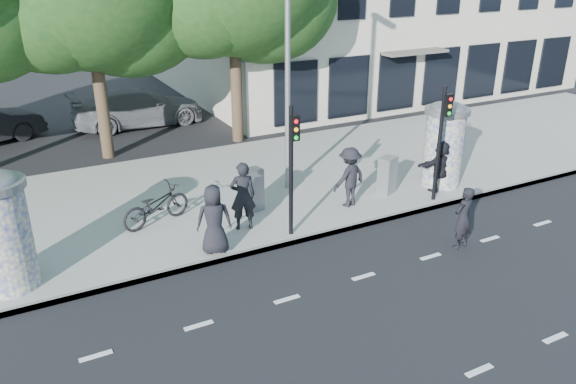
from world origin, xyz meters
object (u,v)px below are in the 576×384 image
ad_column_left (0,229)px  ad_column_right (444,142)px  traffic_pole_far (442,133)px  car_right (138,107)px  ped_d (349,177)px  traffic_pole_near (292,159)px  bicycle (156,205)px  ped_a (214,220)px  ped_f (440,166)px  cabinet_right (387,175)px  street_lamp (289,35)px  cabinet_left (252,190)px  man_road (463,218)px  ped_b (243,196)px

ad_column_left → ad_column_right: (12.40, 0.20, 0.00)m
traffic_pole_far → car_right: size_ratio=0.61×
traffic_pole_far → ped_d: 2.89m
traffic_pole_near → bicycle: size_ratio=1.68×
traffic_pole_far → ped_d: bearing=160.4°
ped_a → car_right: (1.22, 12.44, -0.21)m
ped_d → bicycle: ped_d is taller
ped_f → bicycle: 8.50m
cabinet_right → ped_d: bearing=165.7°
street_lamp → traffic_pole_near: bearing=-116.2°
ad_column_left → ped_a: bearing=-8.2°
bicycle → cabinet_left: (2.64, -0.39, 0.08)m
ad_column_right → traffic_pole_near: 5.91m
traffic_pole_far → cabinet_right: size_ratio=2.99×
ped_f → man_road: (-1.82, -2.89, -0.13)m
ad_column_left → ad_column_right: same height
man_road → ped_f: bearing=-134.0°
traffic_pole_near → ad_column_left: bearing=173.9°
street_lamp → ped_a: (-3.49, -2.78, -3.77)m
ad_column_right → ad_column_left: bearing=-179.1°
traffic_pole_far → ped_f: 1.51m
ped_b → car_right: bearing=-76.6°
ad_column_left → bicycle: (3.68, 1.57, -0.86)m
ad_column_right → cabinet_right: (-1.93, 0.23, -0.82)m
traffic_pole_far → car_right: (-5.66, 12.49, -1.42)m
ped_d → ped_f: ped_d is taller
man_road → ad_column_right: bearing=-136.0°
ad_column_left → man_road: ad_column_left is taller
street_lamp → cabinet_left: (-1.68, -0.96, -4.03)m
cabinet_left → cabinet_right: (4.16, -0.75, -0.05)m
ped_a → ped_b: (1.13, 0.87, 0.06)m
traffic_pole_far → ped_b: size_ratio=1.83×
ped_a → bicycle: (-0.83, 2.22, -0.34)m
ped_b → man_road: bearing=158.0°
ped_f → bicycle: (-8.32, 1.74, -0.27)m
ped_b → man_road: size_ratio=1.13×
street_lamp → ped_f: (4.00, -2.31, -3.84)m
ad_column_left → ped_f: bearing=-0.8°
ad_column_right → bicycle: (-8.72, 1.37, -0.86)m
traffic_pole_near → ped_d: (2.33, 0.88, -1.21)m
ped_f → cabinet_right: size_ratio=1.42×
ad_column_left → cabinet_left: bearing=10.5°
street_lamp → car_right: bearing=103.2°
ped_a → ped_d: (4.41, 0.82, 0.00)m
traffic_pole_near → cabinet_right: traffic_pole_near is taller
traffic_pole_near → ped_d: size_ratio=1.94×
ad_column_right → street_lamp: size_ratio=0.33×
cabinet_right → car_right: bearing=89.0°
bicycle → man_road: bearing=-143.7°
traffic_pole_far → ped_f: bearing=41.7°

